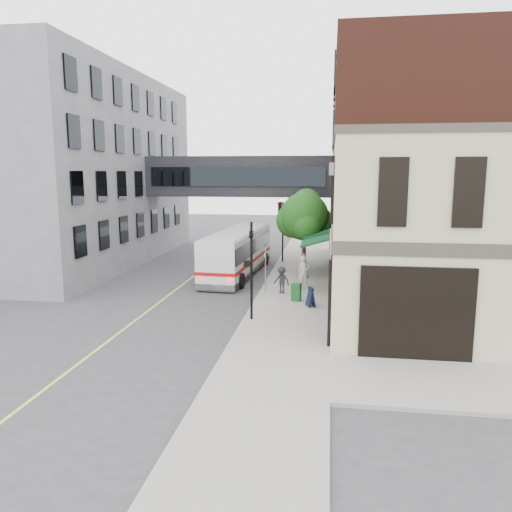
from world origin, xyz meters
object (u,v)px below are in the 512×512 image
(pedestrian_a, at_px, (304,272))
(sandwich_board, at_px, (311,297))
(bus, at_px, (238,251))
(pedestrian_b, at_px, (304,265))
(pedestrian_c, at_px, (282,280))
(newspaper_box, at_px, (296,292))

(pedestrian_a, distance_m, sandwich_board, 4.07)
(pedestrian_a, bearing_deg, sandwich_board, -100.05)
(bus, xyz_separation_m, sandwich_board, (5.20, -7.98, -0.99))
(pedestrian_b, height_order, pedestrian_c, pedestrian_b)
(pedestrian_c, xyz_separation_m, newspaper_box, (0.92, -1.53, -0.28))
(pedestrian_b, xyz_separation_m, pedestrian_c, (-0.98, -4.44, -0.05))
(pedestrian_b, relative_size, pedestrian_c, 1.06)
(pedestrian_a, distance_m, pedestrian_b, 3.01)
(bus, distance_m, newspaper_box, 8.28)
(bus, bearing_deg, pedestrian_b, -12.36)
(pedestrian_c, relative_size, sandwich_board, 1.52)
(pedestrian_b, xyz_separation_m, sandwich_board, (0.74, -7.00, -0.30))
(pedestrian_c, bearing_deg, pedestrian_b, 101.43)
(pedestrian_a, xyz_separation_m, pedestrian_c, (-1.15, -1.44, -0.20))
(pedestrian_a, relative_size, newspaper_box, 2.04)
(bus, bearing_deg, sandwich_board, -56.91)
(pedestrian_a, distance_m, pedestrian_c, 1.85)
(pedestrian_c, height_order, newspaper_box, pedestrian_c)
(bus, xyz_separation_m, pedestrian_b, (4.46, -0.98, -0.69))
(pedestrian_b, height_order, sandwich_board, pedestrian_b)
(bus, distance_m, pedestrian_c, 6.48)
(pedestrian_b, distance_m, newspaper_box, 5.98)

